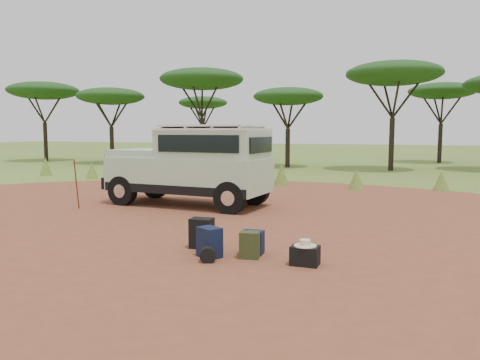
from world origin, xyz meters
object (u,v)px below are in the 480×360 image
(walking_staff, at_px, (77,185))
(hard_case, at_px, (305,256))
(safari_vehicle, at_px, (193,167))
(backpack_black, at_px, (202,233))
(duffel_navy, at_px, (253,243))
(backpack_navy, at_px, (209,242))
(backpack_olive, at_px, (250,245))

(walking_staff, distance_m, hard_case, 7.84)
(safari_vehicle, bearing_deg, backpack_black, -58.06)
(duffel_navy, bearing_deg, backpack_navy, -147.88)
(backpack_black, distance_m, backpack_olive, 1.14)
(backpack_navy, distance_m, backpack_olive, 0.70)
(duffel_navy, bearing_deg, backpack_black, 171.29)
(backpack_black, xyz_separation_m, backpack_olive, (1.07, -0.38, -0.05))
(safari_vehicle, relative_size, backpack_olive, 10.77)
(backpack_black, height_order, backpack_olive, backpack_black)
(walking_staff, height_order, duffel_navy, walking_staff)
(safari_vehicle, height_order, duffel_navy, safari_vehicle)
(duffel_navy, distance_m, hard_case, 1.09)
(backpack_black, bearing_deg, safari_vehicle, 113.16)
(walking_staff, distance_m, backpack_navy, 6.40)
(backpack_olive, height_order, duffel_navy, backpack_olive)
(backpack_olive, distance_m, hard_case, 1.00)
(hard_case, bearing_deg, backpack_navy, -175.62)
(safari_vehicle, xyz_separation_m, backpack_navy, (2.70, -5.14, -0.88))
(backpack_black, xyz_separation_m, backpack_navy, (0.39, -0.56, -0.02))
(safari_vehicle, distance_m, walking_staff, 3.30)
(duffel_navy, xyz_separation_m, hard_case, (1.02, -0.38, -0.05))
(walking_staff, height_order, backpack_black, walking_staff)
(backpack_black, height_order, backpack_navy, backpack_black)
(safari_vehicle, relative_size, duffel_navy, 11.82)
(walking_staff, distance_m, backpack_olive, 6.90)
(walking_staff, bearing_deg, backpack_black, -55.94)
(backpack_olive, bearing_deg, hard_case, -15.06)
(hard_case, bearing_deg, backpack_olive, 176.19)
(backpack_olive, bearing_deg, walking_staff, 143.11)
(backpack_black, bearing_deg, hard_case, -16.66)
(safari_vehicle, relative_size, backpack_navy, 9.44)
(backpack_navy, bearing_deg, hard_case, 33.47)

